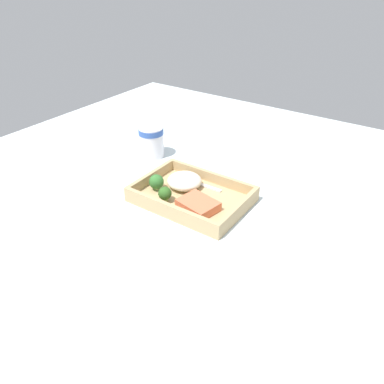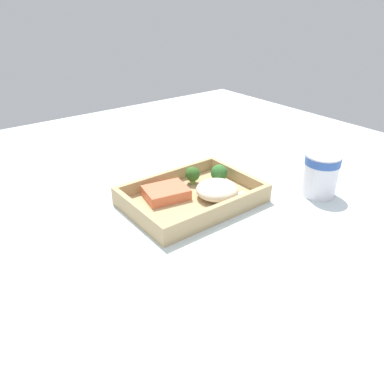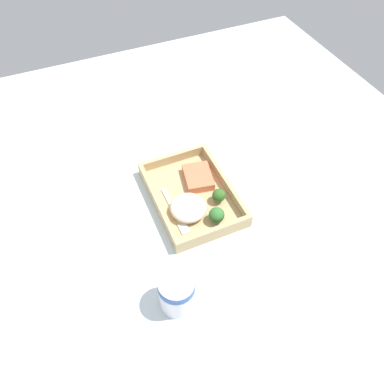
{
  "view_description": "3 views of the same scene",
  "coord_description": "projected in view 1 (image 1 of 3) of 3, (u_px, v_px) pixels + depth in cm",
  "views": [
    {
      "loc": [
        -47.07,
        68.12,
        54.64
      ],
      "look_at": [
        0.0,
        0.0,
        2.7
      ],
      "focal_mm": 35.0,
      "sensor_mm": 36.0,
      "label": 1
    },
    {
      "loc": [
        -44.3,
        -57.86,
        41.65
      ],
      "look_at": [
        0.0,
        0.0,
        2.7
      ],
      "focal_mm": 35.0,
      "sensor_mm": 36.0,
      "label": 2
    },
    {
      "loc": [
        58.05,
        -25.07,
        79.43
      ],
      "look_at": [
        0.0,
        0.0,
        2.7
      ],
      "focal_mm": 35.0,
      "sensor_mm": 36.0,
      "label": 3
    }
  ],
  "objects": [
    {
      "name": "mashed_potatoes",
      "position": [
        184.0,
        181.0,
        1.02
      ],
      "size": [
        9.52,
        9.42,
        3.7
      ],
      "primitive_type": "ellipsoid",
      "color": "beige",
      "rests_on": "takeout_tray"
    },
    {
      "name": "takeout_tray",
      "position": [
        192.0,
        199.0,
        0.99
      ],
      "size": [
        28.91,
        20.6,
        1.2
      ],
      "primitive_type": "cube",
      "color": "tan",
      "rests_on": "ground_plane"
    },
    {
      "name": "tray_rim",
      "position": [
        192.0,
        192.0,
        0.98
      ],
      "size": [
        28.91,
        20.6,
        2.95
      ],
      "color": "tan",
      "rests_on": "takeout_tray"
    },
    {
      "name": "broccoli_floret_2",
      "position": [
        156.0,
        182.0,
        1.0
      ],
      "size": [
        4.02,
        4.02,
        4.46
      ],
      "color": "#769E5D",
      "rests_on": "takeout_tray"
    },
    {
      "name": "receipt_slip",
      "position": [
        111.0,
        188.0,
        1.05
      ],
      "size": [
        14.77,
        16.94,
        0.24
      ],
      "primitive_type": "cube",
      "rotation": [
        0.0,
        0.0,
        -0.45
      ],
      "color": "white",
      "rests_on": "ground_plane"
    },
    {
      "name": "broccoli_floret_1",
      "position": [
        165.0,
        194.0,
        0.95
      ],
      "size": [
        3.5,
        3.5,
        4.19
      ],
      "color": "#7EA054",
      "rests_on": "takeout_tray"
    },
    {
      "name": "salmon_fillet",
      "position": [
        198.0,
        205.0,
        0.93
      ],
      "size": [
        10.52,
        8.94,
        2.36
      ],
      "primitive_type": "cube",
      "rotation": [
        0.0,
        0.0,
        -0.19
      ],
      "color": "#DE6F4A",
      "rests_on": "takeout_tray"
    },
    {
      "name": "fork",
      "position": [
        193.0,
        182.0,
        1.05
      ],
      "size": [
        15.83,
        2.27,
        0.44
      ],
      "color": "silver",
      "rests_on": "takeout_tray"
    },
    {
      "name": "paper_cup",
      "position": [
        152.0,
        140.0,
        1.19
      ],
      "size": [
        7.9,
        7.9,
        9.84
      ],
      "color": "white",
      "rests_on": "ground_plane"
    },
    {
      "name": "ground_plane",
      "position": [
        192.0,
        204.0,
        1.0
      ],
      "size": [
        160.0,
        160.0,
        2.0
      ],
      "primitive_type": "cube",
      "color": "silver"
    }
  ]
}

